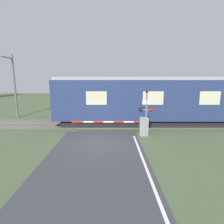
# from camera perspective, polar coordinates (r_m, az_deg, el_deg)

# --- Properties ---
(ground_plane) EXTENTS (80.00, 80.00, 0.00)m
(ground_plane) POSITION_cam_1_polar(r_m,az_deg,el_deg) (11.33, -3.98, -9.50)
(ground_plane) COLOR #475638
(track_bed) EXTENTS (36.00, 3.20, 0.13)m
(track_bed) POSITION_cam_1_polar(r_m,az_deg,el_deg) (15.53, -2.83, -3.85)
(track_bed) COLOR #666056
(track_bed) RESTS_ON ground_plane
(train) EXTENTS (15.97, 3.13, 4.09)m
(train) POSITION_cam_1_polar(r_m,az_deg,el_deg) (15.46, 12.06, 3.67)
(train) COLOR black
(train) RESTS_ON ground_plane
(crossing_barrier) EXTENTS (5.33, 0.44, 1.31)m
(crossing_barrier) POSITION_cam_1_polar(r_m,az_deg,el_deg) (12.40, 8.74, -4.43)
(crossing_barrier) COLOR gray
(crossing_barrier) RESTS_ON ground_plane
(signal_post) EXTENTS (0.99, 0.26, 3.15)m
(signal_post) POSITION_cam_1_polar(r_m,az_deg,el_deg) (12.24, 11.27, 0.55)
(signal_post) COLOR gray
(signal_post) RESTS_ON ground_plane
(catenary_pole) EXTENTS (0.20, 1.90, 6.29)m
(catenary_pole) POSITION_cam_1_polar(r_m,az_deg,el_deg) (20.07, -29.11, 7.55)
(catenary_pole) COLOR slate
(catenary_pole) RESTS_ON ground_plane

